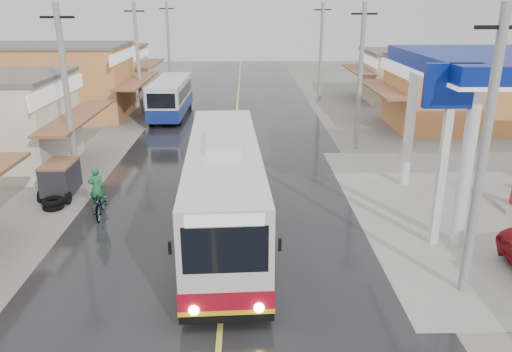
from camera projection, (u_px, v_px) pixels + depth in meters
The scene contains 11 objects.
ground at pixel (223, 293), 14.46m from camera, with size 120.00×120.00×0.00m, color slate.
road at pixel (234, 149), 28.62m from camera, with size 12.00×90.00×0.02m, color black.
centre_line at pixel (234, 149), 28.61m from camera, with size 0.15×90.00×0.01m, color #D8CC4C.
shopfronts_left at pixel (27, 137), 31.20m from camera, with size 11.00×44.00×5.20m, color tan, non-canonical shape.
utility_poles_left at pixel (116, 145), 29.43m from camera, with size 1.60×50.00×8.00m, color gray, non-canonical shape.
utility_poles_right at pixel (355, 148), 28.76m from camera, with size 1.60×36.00×8.00m, color gray, non-canonical shape.
coach_bus at pixel (224, 188), 17.61m from camera, with size 3.12×11.76×3.64m.
second_bus at pixel (171, 97), 36.31m from camera, with size 2.29×8.14×2.69m.
cyclist at pixel (99, 200), 19.44m from camera, with size 0.93×2.01×2.09m.
tricycle_near at pixel (60, 178), 21.31m from camera, with size 1.37×2.06×1.56m.
tyre_stack at pixel (53, 204), 20.29m from camera, with size 0.88×0.88×0.45m.
Camera 1 is at (0.71, -12.55, 7.98)m, focal length 35.00 mm.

